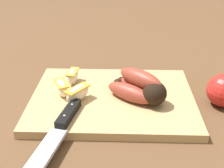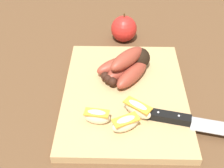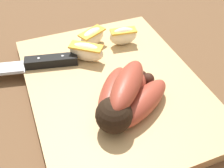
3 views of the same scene
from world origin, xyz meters
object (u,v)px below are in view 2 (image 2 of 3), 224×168
(apple_wedge_near, at_px, (137,109))
(chefs_knife, at_px, (190,121))
(apple_wedge_far, at_px, (125,124))
(banana_bunch, at_px, (127,66))
(whole_apple, at_px, (124,29))
(apple_wedge_middle, at_px, (97,117))

(apple_wedge_near, bearing_deg, chefs_knife, -100.49)
(apple_wedge_far, bearing_deg, banana_bunch, -2.39)
(apple_wedge_near, distance_m, whole_apple, 0.35)
(apple_wedge_far, distance_m, whole_apple, 0.39)
(banana_bunch, height_order, apple_wedge_far, banana_bunch)
(apple_wedge_middle, bearing_deg, banana_bunch, -21.88)
(chefs_knife, bearing_deg, apple_wedge_middle, 90.88)
(apple_wedge_near, bearing_deg, banana_bunch, 7.48)
(chefs_knife, distance_m, apple_wedge_near, 0.12)
(chefs_knife, xyz_separation_m, apple_wedge_near, (0.02, 0.11, 0.01))
(chefs_knife, xyz_separation_m, whole_apple, (0.37, 0.14, 0.01))
(banana_bunch, bearing_deg, whole_apple, 2.14)
(chefs_knife, bearing_deg, apple_wedge_near, 79.51)
(banana_bunch, relative_size, chefs_knife, 0.54)
(banana_bunch, xyz_separation_m, whole_apple, (0.20, 0.01, -0.01))
(apple_wedge_middle, bearing_deg, apple_wedge_near, -74.54)
(banana_bunch, height_order, chefs_knife, banana_bunch)
(apple_wedge_far, bearing_deg, whole_apple, -0.08)
(apple_wedge_near, relative_size, apple_wedge_middle, 1.15)
(chefs_knife, bearing_deg, apple_wedge_far, 98.67)
(chefs_knife, distance_m, apple_wedge_middle, 0.20)
(chefs_knife, bearing_deg, banana_bunch, 38.55)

